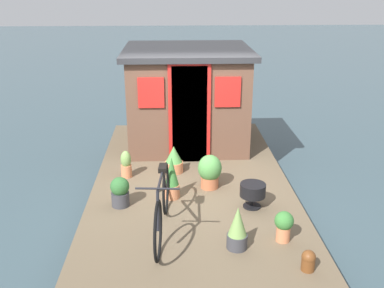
% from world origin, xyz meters
% --- Properties ---
extents(ground_plane, '(60.00, 60.00, 0.00)m').
position_xyz_m(ground_plane, '(0.00, 0.00, 0.00)').
color(ground_plane, '#384C54').
extents(houseboat_deck, '(5.86, 3.09, 0.48)m').
position_xyz_m(houseboat_deck, '(0.00, 0.00, 0.24)').
color(houseboat_deck, brown).
rests_on(houseboat_deck, ground_plane).
extents(houseboat_cabin, '(2.20, 2.35, 1.84)m').
position_xyz_m(houseboat_cabin, '(1.82, 0.00, 1.41)').
color(houseboat_cabin, brown).
rests_on(houseboat_cabin, houseboat_deck).
extents(bicycle, '(1.81, 0.50, 0.86)m').
position_xyz_m(bicycle, '(-1.55, 0.43, 0.88)').
color(bicycle, black).
rests_on(bicycle, houseboat_deck).
extents(potted_plant_succulent, '(0.24, 0.24, 0.39)m').
position_xyz_m(potted_plant_succulent, '(-1.80, -1.06, 0.70)').
color(potted_plant_succulent, '#C6754C').
rests_on(potted_plant_succulent, houseboat_deck).
extents(potted_plant_rosemary, '(0.18, 0.18, 0.45)m').
position_xyz_m(potted_plant_rosemary, '(0.19, 1.05, 0.70)').
color(potted_plant_rosemary, '#C6754C').
rests_on(potted_plant_rosemary, houseboat_deck).
extents(potted_plant_basil, '(0.31, 0.31, 0.46)m').
position_xyz_m(potted_plant_basil, '(0.35, 0.28, 0.70)').
color(potted_plant_basil, '#C6754C').
rests_on(potted_plant_basil, houseboat_deck).
extents(potted_plant_ivy, '(0.27, 0.27, 0.44)m').
position_xyz_m(potted_plant_ivy, '(-0.80, 1.04, 0.70)').
color(potted_plant_ivy, '#38383D').
rests_on(potted_plant_ivy, houseboat_deck).
extents(potted_plant_lavender, '(0.23, 0.23, 0.64)m').
position_xyz_m(potted_plant_lavender, '(-0.58, 0.31, 0.79)').
color(potted_plant_lavender, '#C6754C').
rests_on(potted_plant_lavender, houseboat_deck).
extents(potted_plant_thyme, '(0.25, 0.25, 0.54)m').
position_xyz_m(potted_plant_thyme, '(-1.93, -0.47, 0.74)').
color(potted_plant_thyme, '#38383D').
rests_on(potted_plant_thyme, houseboat_deck).
extents(potted_plant_sage, '(0.37, 0.37, 0.53)m').
position_xyz_m(potted_plant_sage, '(-0.26, -0.27, 0.76)').
color(potted_plant_sage, '#B2603D').
rests_on(potted_plant_sage, houseboat_deck).
extents(charcoal_grill, '(0.36, 0.36, 0.36)m').
position_xyz_m(charcoal_grill, '(-0.92, -0.82, 0.73)').
color(charcoal_grill, black).
rests_on(charcoal_grill, houseboat_deck).
extents(mooring_bollard, '(0.16, 0.16, 0.25)m').
position_xyz_m(mooring_bollard, '(-2.40, -1.20, 0.61)').
color(mooring_bollard, brown).
rests_on(mooring_bollard, houseboat_deck).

